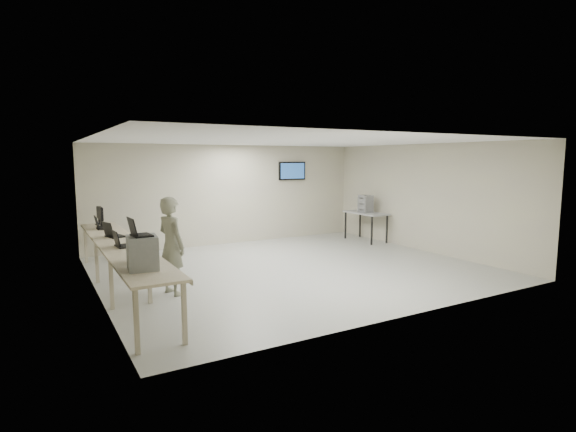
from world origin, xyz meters
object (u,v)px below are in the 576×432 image
workbench (121,248)px  soldier (172,246)px  equipment_box (142,253)px  side_table (366,215)px

workbench → soldier: soldier is taller
workbench → soldier: size_ratio=3.42×
workbench → equipment_box: 2.17m
workbench → side_table: workbench is taller
equipment_box → side_table: equipment_box is taller
equipment_box → side_table: bearing=34.9°
equipment_box → side_table: (7.25, 4.00, -0.36)m
workbench → equipment_box: bearing=-91.7°
workbench → soldier: (0.77, -0.55, 0.05)m
side_table → equipment_box: bearing=-151.1°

